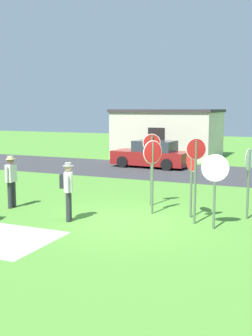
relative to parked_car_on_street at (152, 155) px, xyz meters
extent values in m
plane|color=#518E33|center=(3.20, -11.23, -0.69)|extent=(80.00, 80.00, 0.00)
cube|color=#38383A|center=(3.20, -1.13, -0.68)|extent=(60.00, 6.40, 0.01)
cube|color=beige|center=(-0.76, 5.39, 0.84)|extent=(6.65, 4.91, 3.05)
cube|color=#383333|center=(-0.76, 5.39, 2.46)|extent=(6.85, 5.11, 0.20)
cube|color=black|center=(-0.76, 2.92, 0.36)|extent=(1.10, 0.08, 2.10)
cube|color=maroon|center=(-0.06, 0.00, -0.16)|extent=(4.40, 2.06, 0.76)
cube|color=#2D333D|center=(0.19, -0.01, 0.52)|extent=(2.32, 1.66, 0.60)
cylinder|color=black|center=(-1.45, -0.81, -0.37)|extent=(0.65, 0.26, 0.64)
cylinder|color=black|center=(-1.34, 0.98, -0.37)|extent=(0.65, 0.26, 0.64)
cylinder|color=black|center=(1.21, -0.98, -0.37)|extent=(0.65, 0.26, 0.64)
cylinder|color=black|center=(1.32, 0.82, -0.37)|extent=(0.65, 0.26, 0.64)
cylinder|color=#51664C|center=(3.69, -10.10, 0.44)|extent=(0.10, 0.10, 2.26)
cylinder|color=white|center=(3.69, -10.10, 1.26)|extent=(0.39, 0.64, 0.73)
cylinder|color=red|center=(3.70, -10.11, 1.26)|extent=(0.36, 0.59, 0.68)
cylinder|color=#51664C|center=(6.52, -9.56, 0.35)|extent=(0.08, 0.08, 2.08)
cylinder|color=white|center=(6.52, -9.56, 1.12)|extent=(0.16, 0.65, 0.66)
cylinder|color=red|center=(6.52, -9.55, 1.12)|extent=(0.15, 0.60, 0.61)
cylinder|color=#51664C|center=(3.29, -9.09, 0.52)|extent=(0.16, 0.19, 2.41)
cylinder|color=white|center=(3.29, -9.09, 1.47)|extent=(0.54, 0.36, 0.61)
cylinder|color=red|center=(3.30, -9.10, 1.47)|extent=(0.50, 0.34, 0.57)
cylinder|color=#51664C|center=(5.21, -10.71, 0.52)|extent=(0.10, 0.10, 2.42)
cylinder|color=white|center=(5.21, -10.71, 1.48)|extent=(0.49, 0.38, 0.61)
cylinder|color=red|center=(5.21, -10.72, 1.48)|extent=(0.46, 0.36, 0.57)
cylinder|color=#51664C|center=(5.81, -10.97, 0.31)|extent=(0.11, 0.18, 2.01)
cylinder|color=white|center=(5.81, -10.97, 1.00)|extent=(0.74, 0.24, 0.75)
cylinder|color=red|center=(5.81, -10.96, 1.00)|extent=(0.69, 0.22, 0.70)
cylinder|color=#51664C|center=(4.92, -10.05, 0.32)|extent=(0.10, 0.10, 2.01)
cylinder|color=white|center=(4.92, -10.05, 1.05)|extent=(0.46, 0.50, 0.67)
cylinder|color=red|center=(4.91, -10.05, 1.05)|extent=(0.43, 0.47, 0.62)
cylinder|color=#2D2D33|center=(-0.89, -11.08, -0.25)|extent=(0.14, 0.14, 0.88)
cylinder|color=#2D2D33|center=(-0.88, -11.30, -0.25)|extent=(0.14, 0.14, 0.88)
cube|color=beige|center=(-0.89, -11.19, 0.48)|extent=(0.24, 0.37, 0.58)
cylinder|color=beige|center=(-0.90, -10.95, 0.46)|extent=(0.09, 0.09, 0.52)
cylinder|color=beige|center=(-0.88, -11.43, 0.46)|extent=(0.09, 0.09, 0.52)
sphere|color=brown|center=(-0.89, -11.19, 0.90)|extent=(0.21, 0.21, 0.21)
cylinder|color=beige|center=(-0.89, -11.19, 0.95)|extent=(0.31, 0.32, 0.02)
cylinder|color=beige|center=(-0.89, -11.19, 1.00)|extent=(0.19, 0.19, 0.09)
cylinder|color=#2D2D33|center=(1.69, -11.78, -0.25)|extent=(0.14, 0.14, 0.88)
cylinder|color=#2D2D33|center=(1.78, -11.99, -0.25)|extent=(0.14, 0.14, 0.88)
cube|color=beige|center=(1.73, -11.89, 0.48)|extent=(0.34, 0.42, 0.58)
cylinder|color=beige|center=(1.64, -11.67, 0.46)|extent=(0.09, 0.09, 0.52)
cylinder|color=beige|center=(1.83, -12.11, 0.46)|extent=(0.09, 0.09, 0.52)
sphere|color=tan|center=(1.73, -11.89, 0.90)|extent=(0.21, 0.21, 0.21)
cylinder|color=gray|center=(1.73, -11.89, 0.95)|extent=(0.31, 0.31, 0.02)
cylinder|color=gray|center=(1.73, -11.89, 1.00)|extent=(0.19, 0.19, 0.09)
cube|color=#232328|center=(1.58, -11.95, 0.50)|extent=(0.23, 0.29, 0.40)
camera|label=1|loc=(8.08, -22.29, 2.59)|focal=44.96mm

